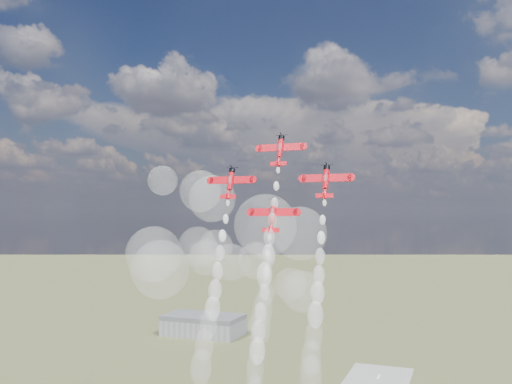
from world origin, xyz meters
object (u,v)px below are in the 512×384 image
object	(u,v)px
plane_right	(326,181)
plane_left	(230,183)
plane_lead	(280,150)
hangar	(203,325)
plane_slot	(273,215)

from	to	relation	value
plane_right	plane_left	bearing A→B (deg)	180.00
plane_lead	plane_right	bearing A→B (deg)	-13.05
plane_lead	plane_right	distance (m)	16.70
plane_lead	plane_left	bearing A→B (deg)	-166.95
hangar	plane_right	world-z (taller)	plane_right
hangar	plane_lead	xyz separation A→B (m)	(111.83, -178.16, 91.46)
plane_lead	plane_right	world-z (taller)	plane_lead
hangar	plane_left	xyz separation A→B (m)	(98.14, -181.33, 82.42)
plane_lead	plane_left	world-z (taller)	plane_lead
hangar	plane_lead	distance (m)	229.37
plane_slot	hangar	bearing A→B (deg)	121.22
plane_right	plane_slot	xyz separation A→B (m)	(-13.68, -3.17, -9.04)
plane_lead	plane_slot	distance (m)	19.16
plane_left	hangar	bearing A→B (deg)	118.42
hangar	plane_slot	size ratio (longest dim) A/B	3.79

